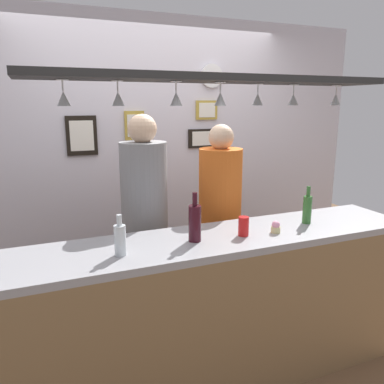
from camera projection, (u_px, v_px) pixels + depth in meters
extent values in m
plane|color=brown|center=(197.00, 347.00, 2.93)|extent=(8.00, 8.00, 0.00)
cube|color=silver|center=(152.00, 160.00, 3.63)|extent=(4.40, 0.06, 2.60)
cube|color=#99999E|center=(219.00, 240.00, 2.39)|extent=(2.70, 0.55, 0.04)
cube|color=olive|center=(237.00, 334.00, 2.27)|extent=(2.65, 0.04, 0.97)
cube|color=black|center=(218.00, 78.00, 2.21)|extent=(2.20, 0.36, 0.04)
cylinder|color=silver|center=(62.00, 80.00, 1.93)|extent=(0.06, 0.06, 0.00)
cylinder|color=silver|center=(63.00, 85.00, 1.94)|extent=(0.01, 0.01, 0.06)
cone|color=silver|center=(64.00, 99.00, 1.95)|extent=(0.07, 0.07, 0.08)
cylinder|color=silver|center=(117.00, 81.00, 2.02)|extent=(0.06, 0.06, 0.00)
cylinder|color=silver|center=(118.00, 86.00, 2.03)|extent=(0.01, 0.01, 0.06)
cone|color=silver|center=(118.00, 99.00, 2.05)|extent=(0.07, 0.07, 0.08)
cylinder|color=silver|center=(176.00, 81.00, 2.08)|extent=(0.06, 0.06, 0.00)
cylinder|color=silver|center=(176.00, 87.00, 2.09)|extent=(0.01, 0.01, 0.06)
cone|color=silver|center=(176.00, 99.00, 2.10)|extent=(0.07, 0.07, 0.08)
cylinder|color=silver|center=(220.00, 82.00, 2.17)|extent=(0.06, 0.06, 0.00)
cylinder|color=silver|center=(220.00, 87.00, 2.18)|extent=(0.01, 0.01, 0.06)
cone|color=silver|center=(220.00, 99.00, 2.19)|extent=(0.07, 0.07, 0.08)
cylinder|color=silver|center=(258.00, 84.00, 2.38)|extent=(0.06, 0.06, 0.00)
cylinder|color=silver|center=(258.00, 89.00, 2.39)|extent=(0.01, 0.01, 0.06)
cone|color=silver|center=(258.00, 99.00, 2.40)|extent=(0.07, 0.07, 0.08)
cylinder|color=silver|center=(294.00, 85.00, 2.48)|extent=(0.06, 0.06, 0.00)
cylinder|color=silver|center=(294.00, 89.00, 2.48)|extent=(0.01, 0.01, 0.06)
cone|color=silver|center=(293.00, 99.00, 2.50)|extent=(0.07, 0.07, 0.08)
cylinder|color=silver|center=(337.00, 85.00, 2.55)|extent=(0.06, 0.06, 0.00)
cylinder|color=silver|center=(336.00, 90.00, 2.56)|extent=(0.01, 0.01, 0.06)
cone|color=silver|center=(336.00, 100.00, 2.57)|extent=(0.07, 0.07, 0.08)
cube|color=#2D334C|center=(147.00, 289.00, 2.96)|extent=(0.17, 0.18, 0.83)
cylinder|color=gray|center=(144.00, 192.00, 2.78)|extent=(0.34, 0.34, 0.72)
sphere|color=beige|center=(142.00, 129.00, 2.68)|extent=(0.21, 0.21, 0.21)
cube|color=#2D334C|center=(219.00, 278.00, 3.19)|extent=(0.17, 0.18, 0.79)
cylinder|color=orange|center=(220.00, 192.00, 3.03)|extent=(0.34, 0.34, 0.69)
sphere|color=beige|center=(221.00, 137.00, 2.93)|extent=(0.20, 0.20, 0.20)
cylinder|color=silver|center=(120.00, 240.00, 2.07)|extent=(0.06, 0.06, 0.17)
cylinder|color=silver|center=(119.00, 220.00, 2.04)|extent=(0.03, 0.03, 0.06)
cylinder|color=#380F19|center=(195.00, 223.00, 2.28)|extent=(0.08, 0.08, 0.22)
cylinder|color=#380F19|center=(195.00, 199.00, 2.24)|extent=(0.03, 0.03, 0.08)
cylinder|color=#336B2D|center=(307.00, 210.00, 2.62)|extent=(0.06, 0.06, 0.19)
cylinder|color=#336B2D|center=(308.00, 191.00, 2.59)|extent=(0.03, 0.03, 0.07)
cylinder|color=red|center=(244.00, 226.00, 2.38)|extent=(0.07, 0.07, 0.12)
cylinder|color=beige|center=(276.00, 230.00, 2.44)|extent=(0.06, 0.06, 0.04)
sphere|color=pink|center=(276.00, 225.00, 2.44)|extent=(0.05, 0.05, 0.05)
cube|color=#B29338|center=(207.00, 110.00, 3.68)|extent=(0.22, 0.02, 0.18)
cube|color=white|center=(207.00, 110.00, 3.67)|extent=(0.17, 0.01, 0.14)
cube|color=black|center=(82.00, 136.00, 3.30)|extent=(0.26, 0.02, 0.34)
cube|color=white|center=(82.00, 136.00, 3.28)|extent=(0.20, 0.01, 0.26)
cube|color=#B29338|center=(135.00, 126.00, 3.45)|extent=(0.18, 0.02, 0.26)
cube|color=white|center=(135.00, 126.00, 3.44)|extent=(0.14, 0.01, 0.20)
cube|color=black|center=(203.00, 138.00, 3.73)|extent=(0.30, 0.02, 0.18)
cube|color=white|center=(203.00, 138.00, 3.72)|extent=(0.23, 0.01, 0.14)
cylinder|color=white|center=(212.00, 76.00, 3.62)|extent=(0.22, 0.03, 0.22)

